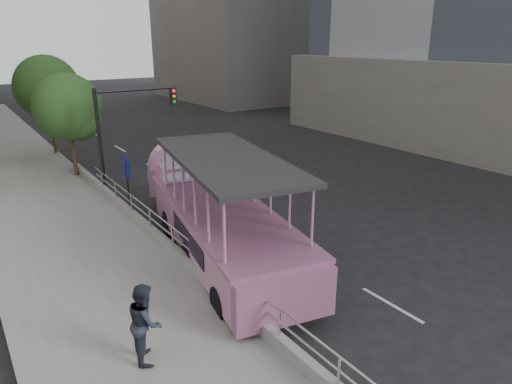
% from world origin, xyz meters
% --- Properties ---
extents(ground, '(160.00, 160.00, 0.00)m').
position_xyz_m(ground, '(0.00, 0.00, 0.00)').
color(ground, black).
extents(sidewalk, '(5.50, 80.00, 0.30)m').
position_xyz_m(sidewalk, '(-5.75, 10.00, 0.15)').
color(sidewalk, gray).
rests_on(sidewalk, ground).
extents(kerb_wall, '(0.24, 30.00, 0.36)m').
position_xyz_m(kerb_wall, '(-3.12, 2.00, 0.48)').
color(kerb_wall, gray).
rests_on(kerb_wall, sidewalk).
extents(guardrail, '(0.07, 22.00, 0.71)m').
position_xyz_m(guardrail, '(-3.12, 2.00, 1.14)').
color(guardrail, '#B8B8BD').
rests_on(guardrail, kerb_wall).
extents(duck_boat, '(4.92, 11.86, 3.84)m').
position_xyz_m(duck_boat, '(-1.39, 4.27, 1.42)').
color(duck_boat, black).
rests_on(duck_boat, ground).
extents(car, '(2.39, 4.10, 1.31)m').
position_xyz_m(car, '(2.03, 14.38, 0.66)').
color(car, silver).
rests_on(car, ground).
extents(pedestrian_mid, '(0.98, 1.11, 1.91)m').
position_xyz_m(pedestrian_mid, '(-5.84, -0.56, 1.26)').
color(pedestrian_mid, '#242A35').
rests_on(pedestrian_mid, sidewalk).
extents(parking_sign, '(0.12, 0.62, 2.79)m').
position_xyz_m(parking_sign, '(-3.00, 8.62, 1.75)').
color(parking_sign, black).
rests_on(parking_sign, ground).
extents(traffic_signal, '(4.20, 0.32, 5.20)m').
position_xyz_m(traffic_signal, '(-1.70, 12.50, 3.50)').
color(traffic_signal, black).
rests_on(traffic_signal, ground).
extents(street_tree_near, '(3.52, 3.52, 5.72)m').
position_xyz_m(street_tree_near, '(-3.30, 15.93, 3.82)').
color(street_tree_near, '#362818').
rests_on(street_tree_near, ground).
extents(street_tree_far, '(3.97, 3.97, 6.45)m').
position_xyz_m(street_tree_far, '(-3.10, 21.93, 4.31)').
color(street_tree_far, '#362818').
rests_on(street_tree_far, ground).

